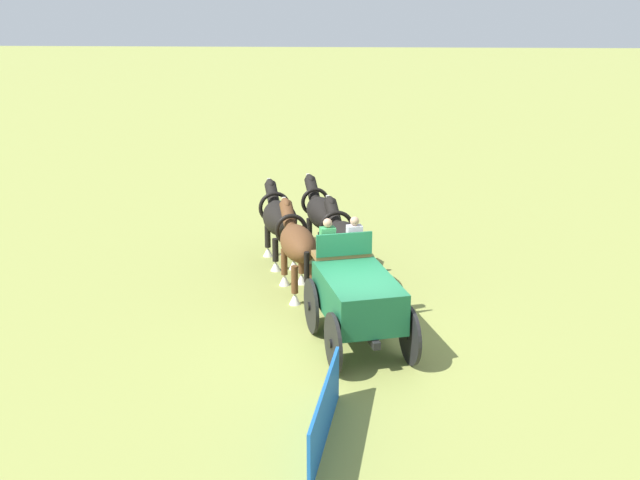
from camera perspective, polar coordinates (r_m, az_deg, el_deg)
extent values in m
plane|color=olive|center=(17.58, 2.85, -7.95)|extent=(220.00, 220.00, 0.00)
cube|color=#195B38|center=(17.09, 2.91, -4.27)|extent=(2.93, 2.20, 0.93)
cube|color=brown|center=(18.32, 1.57, -1.05)|extent=(0.93, 1.46, 0.12)
cube|color=#195B38|center=(18.89, 1.24, -2.44)|extent=(0.58, 1.22, 0.60)
cube|color=#195B38|center=(17.94, 1.83, -0.33)|extent=(0.45, 1.31, 0.55)
cube|color=black|center=(17.31, 2.88, -6.00)|extent=(2.79, 0.99, 0.16)
cylinder|color=black|center=(18.04, -0.66, -4.97)|extent=(1.28, 0.46, 1.31)
cylinder|color=black|center=(18.04, -0.66, -4.97)|extent=(0.24, 0.23, 0.20)
cylinder|color=black|center=(18.46, 4.52, -4.48)|extent=(1.28, 0.46, 1.31)
cylinder|color=black|center=(18.46, 4.52, -4.48)|extent=(0.24, 0.23, 0.20)
cylinder|color=black|center=(16.19, 0.99, -7.73)|extent=(1.28, 0.46, 1.31)
cylinder|color=black|center=(16.19, 0.99, -7.73)|extent=(0.24, 0.23, 0.20)
cylinder|color=black|center=(16.66, 6.73, -7.10)|extent=(1.28, 0.46, 1.31)
cylinder|color=black|center=(16.66, 6.73, -7.10)|extent=(0.24, 0.23, 0.20)
cylinder|color=brown|center=(19.62, 0.76, -2.90)|extent=(2.52, 0.85, 0.10)
cube|color=#2D2D33|center=(18.31, 0.48, -0.59)|extent=(0.48, 0.42, 0.16)
cube|color=#338C4C|center=(18.11, 0.57, 0.12)|extent=(0.33, 0.41, 0.55)
sphere|color=tan|center=(18.00, 0.58, 1.29)|extent=(0.22, 0.22, 0.22)
cube|color=#BCB293|center=(18.47, 2.48, -0.44)|extent=(0.48, 0.42, 0.16)
cube|color=silver|center=(18.28, 2.59, 0.26)|extent=(0.33, 0.41, 0.55)
sphere|color=tan|center=(18.16, 2.61, 1.42)|extent=(0.22, 0.22, 0.22)
ellipsoid|color=brown|center=(20.07, -1.66, -0.24)|extent=(2.19, 1.43, 0.88)
cylinder|color=brown|center=(20.92, -2.70, -1.65)|extent=(0.18, 0.18, 0.74)
cone|color=silver|center=(21.10, -2.67, -2.99)|extent=(0.30, 0.30, 0.32)
cylinder|color=brown|center=(21.01, -1.40, -1.54)|extent=(0.18, 0.18, 0.74)
cone|color=silver|center=(21.19, -1.39, -2.89)|extent=(0.30, 0.30, 0.32)
cylinder|color=brown|center=(19.62, -1.91, -2.98)|extent=(0.18, 0.18, 0.74)
cone|color=silver|center=(19.81, -1.90, -4.40)|extent=(0.30, 0.30, 0.32)
cylinder|color=brown|center=(19.71, -0.53, -2.86)|extent=(0.18, 0.18, 0.74)
cone|color=silver|center=(19.90, -0.53, -4.28)|extent=(0.30, 0.30, 0.32)
cylinder|color=brown|center=(21.16, -2.39, 1.80)|extent=(1.01, 0.62, 0.81)
ellipsoid|color=brown|center=(21.44, -2.59, 2.73)|extent=(0.65, 0.42, 0.32)
cube|color=silver|center=(21.70, -2.73, 2.91)|extent=(0.09, 0.11, 0.24)
torus|color=black|center=(20.89, -2.18, 0.76)|extent=(0.38, 0.91, 0.91)
cylinder|color=black|center=(19.19, -1.00, -2.05)|extent=(0.14, 0.14, 0.80)
ellipsoid|color=black|center=(20.38, 1.92, -0.10)|extent=(2.29, 1.55, 0.98)
cylinder|color=black|center=(21.22, 0.67, -1.50)|extent=(0.18, 0.18, 0.67)
cone|color=silver|center=(21.38, 0.67, -2.72)|extent=(0.30, 0.30, 0.29)
cylinder|color=black|center=(21.35, 2.07, -1.39)|extent=(0.18, 0.18, 0.67)
cone|color=silver|center=(21.52, 2.06, -2.60)|extent=(0.30, 0.30, 0.29)
cylinder|color=black|center=(19.89, 1.70, -2.86)|extent=(0.18, 0.18, 0.67)
cone|color=silver|center=(20.06, 1.69, -4.14)|extent=(0.30, 0.30, 0.29)
cylinder|color=black|center=(20.03, 3.19, -2.73)|extent=(0.18, 0.18, 0.67)
cone|color=silver|center=(20.20, 3.17, -4.01)|extent=(0.30, 0.30, 0.29)
cylinder|color=black|center=(21.47, 1.00, 1.97)|extent=(1.01, 0.62, 0.81)
ellipsoid|color=black|center=(21.75, 0.77, 2.88)|extent=(0.65, 0.42, 0.32)
cube|color=silver|center=(22.01, 0.59, 3.06)|extent=(0.09, 0.11, 0.24)
torus|color=black|center=(21.21, 1.25, 0.91)|extent=(0.41, 0.99, 1.00)
cylinder|color=black|center=(19.47, 2.76, -1.91)|extent=(0.14, 0.14, 0.80)
ellipsoid|color=black|center=(22.52, -3.03, 1.65)|extent=(2.11, 1.49, 0.98)
cylinder|color=black|center=(23.33, -3.94, 0.26)|extent=(0.18, 0.18, 0.68)
cone|color=silver|center=(23.48, -3.92, -0.87)|extent=(0.30, 0.30, 0.29)
cylinder|color=black|center=(23.41, -2.65, 0.35)|extent=(0.18, 0.18, 0.68)
cone|color=silver|center=(23.56, -2.63, -0.78)|extent=(0.30, 0.30, 0.29)
cylinder|color=black|center=(22.07, -3.36, -0.75)|extent=(0.18, 0.18, 0.68)
cone|color=silver|center=(22.23, -3.34, -1.94)|extent=(0.30, 0.30, 0.29)
cylinder|color=black|center=(22.17, -2.00, -0.65)|extent=(0.18, 0.18, 0.68)
cone|color=silver|center=(22.33, -1.98, -1.83)|extent=(0.30, 0.30, 0.29)
cylinder|color=black|center=(23.58, -3.59, 3.39)|extent=(1.01, 0.62, 0.81)
ellipsoid|color=black|center=(23.87, -3.76, 4.20)|extent=(0.65, 0.42, 0.32)
cube|color=silver|center=(24.14, -3.87, 4.35)|extent=(0.09, 0.11, 0.24)
torus|color=black|center=(23.31, -3.42, 2.45)|extent=(0.40, 0.99, 1.00)
cylinder|color=black|center=(21.67, -2.53, 0.17)|extent=(0.14, 0.14, 0.80)
ellipsoid|color=black|center=(22.76, 0.19, 2.03)|extent=(2.33, 1.46, 0.86)
cylinder|color=black|center=(23.63, -0.80, 0.73)|extent=(0.18, 0.18, 0.76)
cone|color=silver|center=(23.80, -0.80, -0.52)|extent=(0.30, 0.30, 0.33)
cylinder|color=black|center=(23.74, 0.31, 0.81)|extent=(0.18, 0.18, 0.76)
cone|color=silver|center=(23.90, 0.31, -0.44)|extent=(0.30, 0.30, 0.33)
cylinder|color=black|center=(22.22, 0.06, -0.38)|extent=(0.18, 0.18, 0.76)
cone|color=silver|center=(22.39, 0.06, -1.71)|extent=(0.30, 0.30, 0.33)
cylinder|color=black|center=(22.33, 1.24, -0.30)|extent=(0.18, 0.18, 0.76)
cone|color=silver|center=(22.50, 1.23, -1.62)|extent=(0.30, 0.30, 0.33)
cylinder|color=black|center=(23.93, -0.57, 3.77)|extent=(1.01, 0.62, 0.81)
ellipsoid|color=black|center=(24.22, -0.77, 4.57)|extent=(0.65, 0.42, 0.32)
cube|color=silver|center=(24.49, -0.91, 4.71)|extent=(0.09, 0.11, 0.24)
torus|color=black|center=(23.66, -0.37, 2.88)|extent=(0.38, 0.89, 0.90)
cylinder|color=black|center=(21.79, 0.90, 0.48)|extent=(0.14, 0.14, 0.80)
cube|color=#1959B2|center=(13.88, 0.35, -12.87)|extent=(3.19, 0.40, 1.10)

